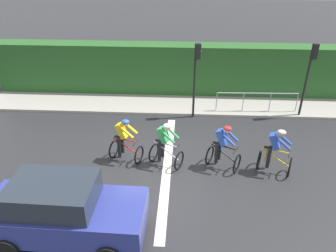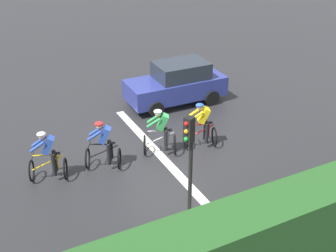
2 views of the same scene
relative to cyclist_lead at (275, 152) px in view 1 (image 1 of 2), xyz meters
name	(u,v)px [view 1 (image 1 of 2)]	position (x,y,z in m)	size (l,w,h in m)	color
ground_plane	(157,166)	(-0.06, -3.98, -0.80)	(80.00, 80.00, 0.00)	#28282B
sidewalk_kerb	(207,103)	(-5.37, -1.98, -0.74)	(2.80, 21.36, 0.12)	#9E998E
stone_wall_low	(206,91)	(-6.27, -1.98, -0.53)	(0.44, 21.36, 0.54)	gray
hedge_wall	(207,70)	(-6.57, -1.98, 0.50)	(1.10, 21.36, 2.59)	#265623
road_marking_stop_line	(167,167)	(-0.06, -3.63, -0.79)	(7.00, 0.30, 0.01)	silver
cyclist_lead	(275,152)	(0.00, 0.00, 0.00)	(1.02, 1.25, 1.66)	black
cyclist_second	(223,148)	(-0.16, -1.72, 0.00)	(1.10, 1.27, 1.66)	black
cyclist_mid	(165,145)	(-0.21, -3.70, 0.00)	(1.08, 1.27, 1.66)	black
cyclist_fourth	(124,141)	(-0.41, -5.16, 0.00)	(0.99, 1.24, 1.66)	black
car_navy	(63,211)	(3.19, -6.12, 0.08)	(1.96, 4.14, 1.76)	navy
traffic_light_near_crossing	(196,70)	(-3.97, -2.63, 1.43)	(0.26, 0.30, 3.34)	black
traffic_light_far_junction	(310,70)	(-4.22, 2.17, 1.43)	(0.25, 0.31, 3.34)	black
pedestrian_railing_kerbside	(257,97)	(-4.47, 0.21, 0.00)	(0.17, 3.69, 1.03)	#999EA3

